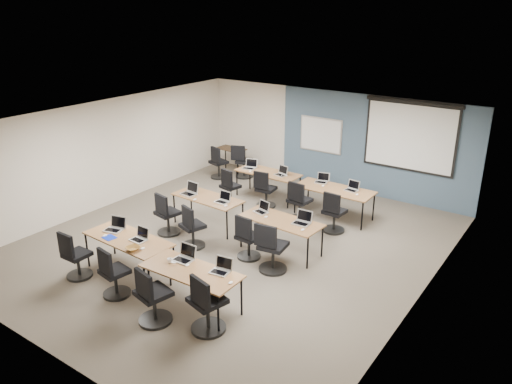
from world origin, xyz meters
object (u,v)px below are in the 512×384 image
Objects in this scene: laptop_6 at (262,209)px; utility_table at (231,151)px; task_chair_9 at (265,192)px; spare_chair_b at (218,165)px; training_table_mid_left at (208,199)px; laptop_0 at (115,227)px; laptop_1 at (140,237)px; laptop_2 at (185,256)px; laptop_11 at (352,188)px; laptop_7 at (302,220)px; training_table_front_left at (128,240)px; whiteboard at (321,135)px; spare_chair_a at (243,164)px; training_table_mid_right at (281,222)px; task_chair_4 at (167,217)px; task_chair_8 at (230,189)px; training_table_front_right at (191,273)px; task_chair_7 at (271,251)px; task_chair_11 at (333,215)px; task_chair_3 at (206,308)px; laptop_9 at (281,173)px; laptop_4 at (190,191)px; task_chair_2 at (152,300)px; task_chair_6 at (247,241)px; laptop_8 at (250,166)px; projector_screen at (410,132)px; task_chair_5 at (192,230)px; laptop_10 at (322,180)px; task_chair_1 at (113,276)px; laptop_5 at (223,199)px; laptop_3 at (221,269)px; task_chair_10 at (299,205)px; training_table_back_right at (334,190)px.

laptop_6 is 0.34× the size of utility_table.
task_chair_9 is 2.61m from spare_chair_b.
training_table_mid_left is 4.04m from utility_table.
laptop_0 is 0.73m from laptop_1.
laptop_11 is at bearing 78.37° from laptop_2.
training_table_front_left is at bearing -136.27° from laptop_7.
whiteboard reaches higher than spare_chair_a.
training_table_mid_right is 4.98m from spare_chair_b.
laptop_11 is at bearing 45.32° from training_table_mid_left.
task_chair_8 is at bearing 99.80° from task_chair_4.
training_table_front_right is 1.76× the size of spare_chair_a.
training_table_mid_left is 1.76× the size of task_chair_8.
laptop_2 is at bearing -123.62° from task_chair_7.
laptop_0 reaches higher than task_chair_9.
task_chair_11 reaches higher than utility_table.
task_chair_3 is 5.77m from laptop_9.
laptop_4 reaches higher than laptop_1.
laptop_1 is at bearing 155.23° from task_chair_2.
laptop_8 is at bearing 128.24° from task_chair_6.
laptop_0 is at bearing -137.61° from task_chair_6.
training_table_front_left is 1.78× the size of task_chair_7.
laptop_7 is at bearing -99.97° from projector_screen.
laptop_4 is at bearing 106.99° from training_table_front_left.
task_chair_5 is 1.13× the size of utility_table.
task_chair_5 reaches higher than laptop_6.
laptop_10 is (2.12, 1.02, 0.39)m from task_chair_8.
spare_chair_b is (-1.52, 1.40, 0.01)m from task_chair_8.
whiteboard is 4.19m from laptop_6.
training_table_mid_left is 3.31m from task_chair_1.
laptop_10 is (1.12, 5.66, 0.39)m from task_chair_1.
task_chair_9 is at bearing 100.77° from task_chair_1.
laptop_11 reaches higher than training_table_front_left.
laptop_5 is (-0.25, -4.09, -0.66)m from whiteboard.
task_chair_1 is at bearing -165.18° from laptop_3.
laptop_7 reaches higher than task_chair_9.
task_chair_8 is at bearing 117.90° from laptop_3.
projector_screen is 4.49m from training_table_mid_right.
task_chair_10 is at bearing 99.80° from task_chair_7.
training_table_front_right is 0.52m from laptop_3.
projector_screen is at bearing 90.86° from task_chair_2.
laptop_0 reaches higher than task_chair_6.
utility_table is (-2.57, 6.76, 0.25)m from task_chair_1.
laptop_10 is (2.16, 3.27, 0.37)m from task_chair_4.
spare_chair_a reaches higher than task_chair_9.
laptop_1 is (-0.35, -6.49, -0.66)m from whiteboard.
training_table_back_right is at bearing 54.25° from laptop_5.
task_chair_8 is (-2.05, 3.90, -0.40)m from laptop_2.
training_table_front_right is at bearing -100.79° from projector_screen.
laptop_4 is 0.37× the size of task_chair_9.
spare_chair_a is (-3.94, 1.89, 0.01)m from task_chair_11.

